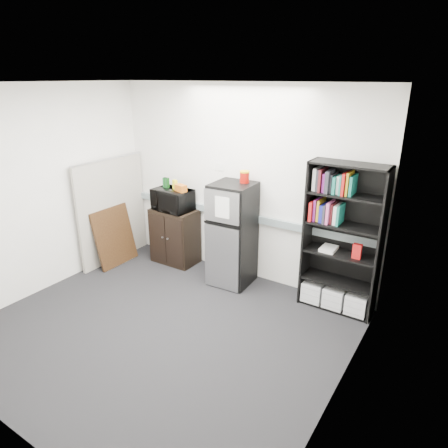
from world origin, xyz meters
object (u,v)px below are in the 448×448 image
at_px(cubicle_partition, 113,210).
at_px(cabinet, 175,236).
at_px(bookshelf, 342,241).
at_px(microwave, 172,200).
at_px(refrigerator, 232,235).

xyz_separation_m(cubicle_partition, cabinet, (0.87, 0.42, -0.38)).
height_order(bookshelf, cubicle_partition, bookshelf).
height_order(cabinet, microwave, microwave).
bearing_deg(bookshelf, microwave, -178.20).
height_order(bookshelf, cabinet, bookshelf).
distance_m(cubicle_partition, cabinet, 1.04).
height_order(bookshelf, microwave, bookshelf).
bearing_deg(refrigerator, bookshelf, 2.32).
xyz_separation_m(cabinet, refrigerator, (1.10, -0.08, 0.29)).
relative_size(microwave, refrigerator, 0.40).
height_order(cubicle_partition, refrigerator, cubicle_partition).
bearing_deg(cabinet, bookshelf, 1.45).
xyz_separation_m(microwave, refrigerator, (1.10, -0.06, -0.30)).
bearing_deg(bookshelf, cubicle_partition, -171.94).
relative_size(cubicle_partition, refrigerator, 1.12).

